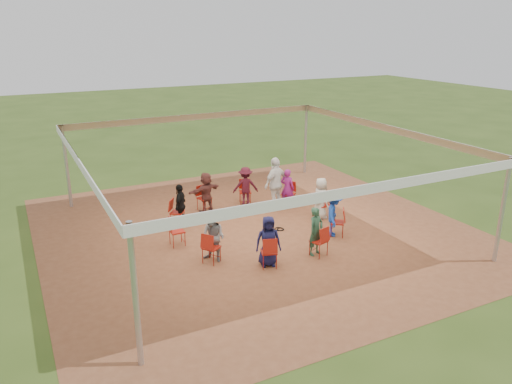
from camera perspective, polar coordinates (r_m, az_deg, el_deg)
name	(u,v)px	position (r m, az deg, el deg)	size (l,w,h in m)	color
ground	(255,230)	(16.15, -0.09, -4.39)	(80.00, 80.00, 0.00)	#324A17
dirt_patch	(255,230)	(16.14, -0.09, -4.37)	(13.00, 13.00, 0.00)	brown
tent	(255,159)	(15.38, -0.10, 3.78)	(10.33, 10.33, 3.00)	#B2B2B7
chair_0	(323,205)	(17.21, 7.71, -1.48)	(0.42, 0.44, 0.90)	#A2190D
chair_1	(288,194)	(18.18, 3.73, -0.26)	(0.42, 0.44, 0.90)	#A2190D
chair_2	(245,192)	(18.40, -1.25, 0.02)	(0.42, 0.44, 0.90)	#A2190D
chair_3	(204,198)	(17.82, -5.93, -0.71)	(0.42, 0.44, 0.90)	#A2190D
chair_4	(177,212)	(16.59, -8.99, -2.32)	(0.42, 0.44, 0.90)	#A2190D
chair_5	(177,231)	(15.10, -9.02, -4.46)	(0.42, 0.44, 0.90)	#A2190D
chair_6	(211,248)	(13.91, -5.13, -6.35)	(0.42, 0.44, 0.90)	#A2190D
chair_7	(269,252)	(13.62, 1.48, -6.85)	(0.42, 0.44, 0.90)	#A2190D
chair_8	(319,241)	(14.37, 7.19, -5.59)	(0.42, 0.44, 0.90)	#A2190D
chair_9	(337,222)	(15.77, 9.28, -3.45)	(0.42, 0.44, 0.90)	#A2190D
person_seated_0	(321,198)	(17.06, 7.41, -0.70)	(0.70, 0.39, 1.42)	beige
person_seated_1	(287,188)	(17.99, 3.60, 0.44)	(0.52, 0.34, 1.42)	#881B71
person_seated_2	(246,186)	(18.21, -1.21, 0.69)	(0.92, 0.46, 1.42)	#3D0E19
person_seated_3	(206,192)	(17.65, -5.72, 0.02)	(1.32, 0.49, 1.42)	brown
person_seated_4	(180,205)	(16.46, -8.64, -1.48)	(0.83, 0.43, 1.42)	black
person_seated_5	(213,237)	(13.90, -4.89, -5.17)	(0.69, 0.40, 1.42)	gray
person_seated_6	(268,241)	(13.61, 1.40, -5.62)	(0.70, 0.39, 1.42)	#14143A
person_seated_7	(316,231)	(14.33, 6.86, -4.48)	(0.52, 0.34, 1.42)	#274D35
person_seated_8	(334,214)	(15.68, 8.89, -2.52)	(0.92, 0.46, 1.42)	#1640A7
standing_person	(276,184)	(17.68, 2.26, 0.97)	(1.12, 0.57, 1.91)	white
cable_coil	(280,229)	(16.20, 2.70, -4.26)	(0.33, 0.33, 0.03)	black
laptop	(317,200)	(16.99, 6.95, -0.93)	(0.26, 0.33, 0.22)	#B7B7BC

